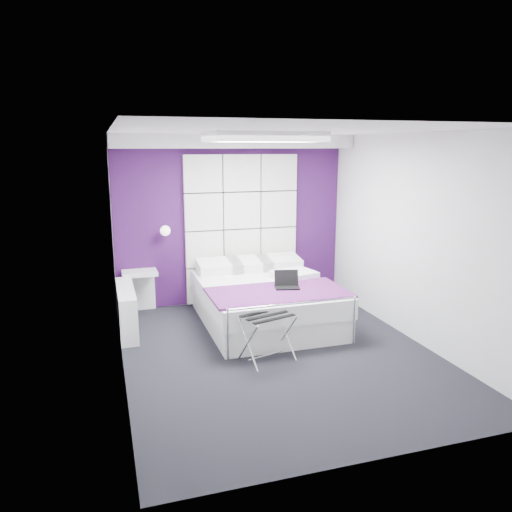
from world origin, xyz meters
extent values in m
plane|color=black|center=(0.00, 0.00, 0.00)|extent=(4.40, 4.40, 0.00)
plane|color=white|center=(0.00, 0.00, 2.60)|extent=(4.40, 4.40, 0.00)
plane|color=silver|center=(0.00, 2.20, 1.30)|extent=(3.60, 0.00, 3.60)
plane|color=silver|center=(-1.80, 0.00, 1.30)|extent=(0.00, 4.40, 4.40)
plane|color=silver|center=(1.80, 0.00, 1.30)|extent=(0.00, 4.40, 4.40)
cube|color=#360F43|center=(0.00, 2.19, 1.30)|extent=(3.58, 0.02, 2.58)
cube|color=white|center=(0.00, 1.95, 2.50)|extent=(3.58, 0.50, 0.20)
sphere|color=white|center=(-1.05, 2.06, 1.22)|extent=(0.15, 0.15, 0.15)
cube|color=white|center=(-1.69, 1.30, 0.30)|extent=(0.22, 1.20, 0.60)
cube|color=white|center=(0.18, 1.05, 0.16)|extent=(1.68, 2.10, 0.31)
cube|color=white|center=(0.18, 1.05, 0.45)|extent=(1.72, 2.14, 0.26)
cube|color=#511653|center=(0.18, 0.53, 0.59)|extent=(1.78, 0.94, 0.03)
cube|color=white|center=(-1.45, 2.02, 0.61)|extent=(0.50, 0.39, 0.06)
cube|color=black|center=(-0.19, -0.14, 0.54)|extent=(0.56, 0.41, 0.01)
cube|color=black|center=(0.34, 0.63, 0.62)|extent=(0.32, 0.22, 0.02)
cube|color=black|center=(0.34, 0.74, 0.73)|extent=(0.32, 0.01, 0.21)
camera|label=1|loc=(-1.92, -5.27, 2.43)|focal=35.00mm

